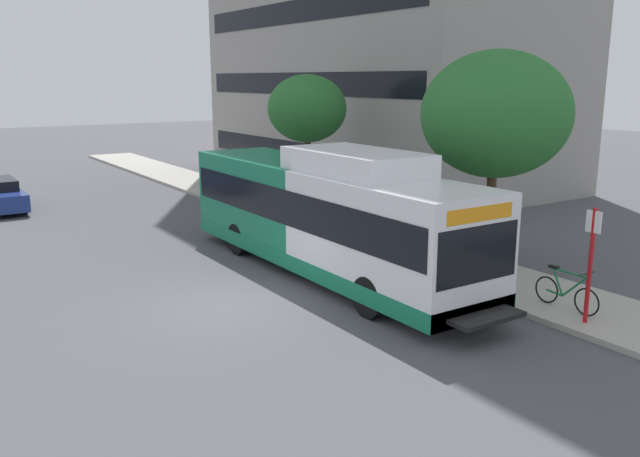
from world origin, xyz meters
name	(u,v)px	position (x,y,z in m)	size (l,w,h in m)	color
ground_plane	(125,241)	(0.00, 8.00, 0.00)	(120.00, 120.00, 0.00)	#4C4C51
sidewalk_curb	(326,225)	(7.00, 6.00, 0.07)	(3.00, 56.00, 0.14)	#A8A399
transit_bus	(326,215)	(3.63, 0.97, 1.70)	(2.58, 12.25, 3.65)	white
bus_stop_sign_pole	(591,257)	(6.09, -5.73, 1.65)	(0.10, 0.36, 2.60)	red
bicycle_parked	(566,292)	(6.46, -4.94, 0.56)	(0.52, 1.76, 1.02)	black
street_tree_near_stop	(496,115)	(8.16, -0.94, 4.45)	(4.26, 4.26, 6.13)	#4C3823
street_tree_mid_block	(307,109)	(8.05, 8.95, 4.24)	(3.22, 3.22, 5.49)	#4C3823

